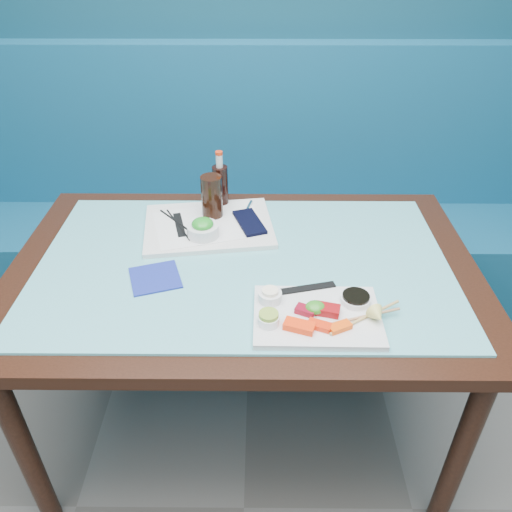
{
  "coord_description": "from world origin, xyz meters",
  "views": [
    {
      "loc": [
        0.05,
        0.23,
        1.62
      ],
      "look_at": [
        0.04,
        1.42,
        0.8
      ],
      "focal_mm": 35.0,
      "sensor_mm": 36.0,
      "label": 1
    }
  ],
  "objects_px": {
    "booth_bench": "(249,226)",
    "cola_bottle_body": "(220,187)",
    "seaweed_bowl": "(203,231)",
    "cola_glass": "(212,197)",
    "serving_tray": "(209,226)",
    "dining_table": "(244,286)",
    "sashimi_plate": "(317,317)",
    "blue_napkin": "(155,278)"
  },
  "relations": [
    {
      "from": "cola_glass",
      "to": "dining_table",
      "type": "bearing_deg",
      "value": -65.9
    },
    {
      "from": "cola_bottle_body",
      "to": "serving_tray",
      "type": "bearing_deg",
      "value": -102.51
    },
    {
      "from": "booth_bench",
      "to": "cola_bottle_body",
      "type": "xyz_separation_m",
      "value": [
        -0.09,
        -0.5,
        0.46
      ]
    },
    {
      "from": "dining_table",
      "to": "cola_bottle_body",
      "type": "height_order",
      "value": "cola_bottle_body"
    },
    {
      "from": "sashimi_plate",
      "to": "blue_napkin",
      "type": "xyz_separation_m",
      "value": [
        -0.45,
        0.17,
        -0.01
      ]
    },
    {
      "from": "sashimi_plate",
      "to": "cola_bottle_body",
      "type": "distance_m",
      "value": 0.66
    },
    {
      "from": "sashimi_plate",
      "to": "cola_glass",
      "type": "height_order",
      "value": "cola_glass"
    },
    {
      "from": "cola_bottle_body",
      "to": "cola_glass",
      "type": "bearing_deg",
      "value": -103.84
    },
    {
      "from": "booth_bench",
      "to": "serving_tray",
      "type": "xyz_separation_m",
      "value": [
        -0.12,
        -0.65,
        0.39
      ]
    },
    {
      "from": "sashimi_plate",
      "to": "cola_bottle_body",
      "type": "bearing_deg",
      "value": 116.34
    },
    {
      "from": "sashimi_plate",
      "to": "blue_napkin",
      "type": "distance_m",
      "value": 0.48
    },
    {
      "from": "booth_bench",
      "to": "serving_tray",
      "type": "distance_m",
      "value": 0.77
    },
    {
      "from": "dining_table",
      "to": "seaweed_bowl",
      "type": "height_order",
      "value": "seaweed_bowl"
    },
    {
      "from": "dining_table",
      "to": "sashimi_plate",
      "type": "relative_size",
      "value": 4.33
    },
    {
      "from": "seaweed_bowl",
      "to": "cola_glass",
      "type": "distance_m",
      "value": 0.14
    },
    {
      "from": "serving_tray",
      "to": "cola_glass",
      "type": "bearing_deg",
      "value": 71.78
    },
    {
      "from": "booth_bench",
      "to": "dining_table",
      "type": "height_order",
      "value": "booth_bench"
    },
    {
      "from": "cola_glass",
      "to": "blue_napkin",
      "type": "bearing_deg",
      "value": -112.76
    },
    {
      "from": "blue_napkin",
      "to": "seaweed_bowl",
      "type": "bearing_deg",
      "value": 59.46
    },
    {
      "from": "seaweed_bowl",
      "to": "cola_glass",
      "type": "xyz_separation_m",
      "value": [
        0.02,
        0.13,
        0.05
      ]
    },
    {
      "from": "serving_tray",
      "to": "cola_glass",
      "type": "height_order",
      "value": "cola_glass"
    },
    {
      "from": "booth_bench",
      "to": "blue_napkin",
      "type": "bearing_deg",
      "value": -105.12
    },
    {
      "from": "sashimi_plate",
      "to": "cola_glass",
      "type": "bearing_deg",
      "value": 122.11
    },
    {
      "from": "seaweed_bowl",
      "to": "cola_glass",
      "type": "height_order",
      "value": "cola_glass"
    },
    {
      "from": "cola_glass",
      "to": "seaweed_bowl",
      "type": "bearing_deg",
      "value": -98.75
    },
    {
      "from": "dining_table",
      "to": "booth_bench",
      "type": "bearing_deg",
      "value": 90.0
    },
    {
      "from": "booth_bench",
      "to": "blue_napkin",
      "type": "height_order",
      "value": "booth_bench"
    },
    {
      "from": "cola_bottle_body",
      "to": "sashimi_plate",
      "type": "bearing_deg",
      "value": -64.34
    },
    {
      "from": "seaweed_bowl",
      "to": "cola_bottle_body",
      "type": "bearing_deg",
      "value": 79.14
    },
    {
      "from": "cola_glass",
      "to": "blue_napkin",
      "type": "xyz_separation_m",
      "value": [
        -0.14,
        -0.33,
        -0.08
      ]
    },
    {
      "from": "dining_table",
      "to": "serving_tray",
      "type": "relative_size",
      "value": 3.38
    },
    {
      "from": "sashimi_plate",
      "to": "serving_tray",
      "type": "relative_size",
      "value": 0.78
    },
    {
      "from": "booth_bench",
      "to": "cola_bottle_body",
      "type": "distance_m",
      "value": 0.69
    },
    {
      "from": "dining_table",
      "to": "blue_napkin",
      "type": "distance_m",
      "value": 0.28
    },
    {
      "from": "cola_glass",
      "to": "cola_bottle_body",
      "type": "distance_m",
      "value": 0.09
    },
    {
      "from": "cola_glass",
      "to": "cola_bottle_body",
      "type": "xyz_separation_m",
      "value": [
        0.02,
        0.09,
        -0.01
      ]
    },
    {
      "from": "sashimi_plate",
      "to": "serving_tray",
      "type": "height_order",
      "value": "sashimi_plate"
    },
    {
      "from": "sashimi_plate",
      "to": "seaweed_bowl",
      "type": "relative_size",
      "value": 3.24
    },
    {
      "from": "dining_table",
      "to": "cola_glass",
      "type": "distance_m",
      "value": 0.32
    },
    {
      "from": "blue_napkin",
      "to": "booth_bench",
      "type": "bearing_deg",
      "value": 74.88
    },
    {
      "from": "cola_bottle_body",
      "to": "dining_table",
      "type": "bearing_deg",
      "value": -75.34
    },
    {
      "from": "dining_table",
      "to": "blue_napkin",
      "type": "relative_size",
      "value": 10.27
    }
  ]
}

